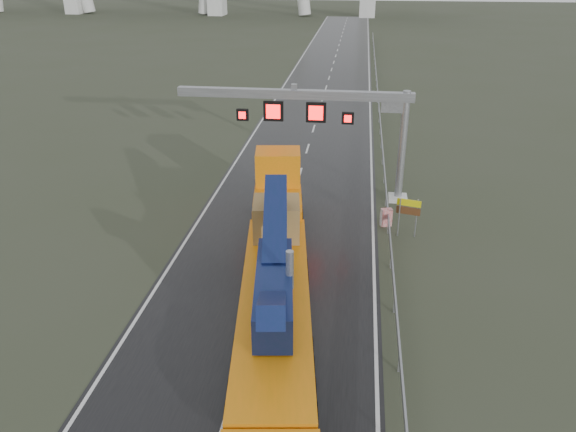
# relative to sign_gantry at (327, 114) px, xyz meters

# --- Properties ---
(ground) EXTENTS (400.00, 400.00, 0.00)m
(ground) POSITION_rel_sign_gantry_xyz_m (-2.10, -17.99, -5.61)
(ground) COLOR #343928
(ground) RESTS_ON ground
(road) EXTENTS (11.00, 200.00, 0.02)m
(road) POSITION_rel_sign_gantry_xyz_m (-2.10, 22.01, -5.60)
(road) COLOR black
(road) RESTS_ON ground
(guardrail) EXTENTS (0.20, 140.00, 1.40)m
(guardrail) POSITION_rel_sign_gantry_xyz_m (4.00, 12.01, -4.91)
(guardrail) COLOR gray
(guardrail) RESTS_ON ground
(sign_gantry) EXTENTS (14.90, 1.20, 7.42)m
(sign_gantry) POSITION_rel_sign_gantry_xyz_m (0.00, 0.00, 0.00)
(sign_gantry) COLOR silver
(sign_gantry) RESTS_ON ground
(heavy_haul_truck) EXTENTS (5.51, 20.62, 4.80)m
(heavy_haul_truck) POSITION_rel_sign_gantry_xyz_m (-1.82, -9.91, -3.75)
(heavy_haul_truck) COLOR orange
(heavy_haul_truck) RESTS_ON ground
(exit_sign_pair) EXTENTS (1.32, 0.39, 2.32)m
(exit_sign_pair) POSITION_rel_sign_gantry_xyz_m (5.01, -5.23, -3.99)
(exit_sign_pair) COLOR gray
(exit_sign_pair) RESTS_ON ground
(striped_barrier) EXTENTS (0.72, 0.52, 1.09)m
(striped_barrier) POSITION_rel_sign_gantry_xyz_m (3.90, -3.99, -5.07)
(striped_barrier) COLOR red
(striped_barrier) RESTS_ON ground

